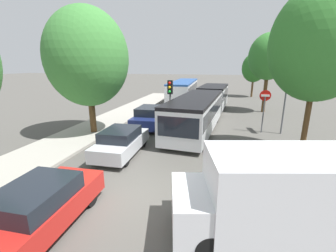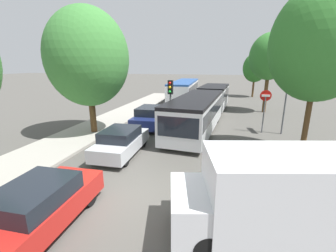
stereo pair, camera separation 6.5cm
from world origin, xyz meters
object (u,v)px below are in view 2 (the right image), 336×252
queued_car_silver (121,141)px  city_bus_rear (184,89)px  white_van (278,194)px  tree_right_mid (269,58)px  tree_right_near (318,47)px  direction_sign_post (286,95)px  articulated_bus (205,103)px  no_entry_sign (265,105)px  queued_car_red (39,207)px  tree_right_far (255,69)px  tree_left_mid (88,58)px  traffic_light (170,94)px  queued_car_navy (151,117)px

queued_car_silver → city_bus_rear: bearing=-1.3°
white_van → tree_right_mid: 17.66m
tree_right_near → direction_sign_post: bearing=90.7°
queued_car_silver → tree_right_mid: size_ratio=0.55×
articulated_bus → tree_right_mid: (5.20, 4.49, 3.61)m
no_entry_sign → direction_sign_post: direction_sign_post is taller
articulated_bus → tree_right_near: bearing=44.5°
tree_right_mid → queued_car_red: bearing=-115.1°
queued_car_silver → tree_right_far: bearing=-21.9°
tree_left_mid → direction_sign_post: bearing=12.9°
white_van → direction_sign_post: direction_sign_post is taller
articulated_bus → white_van: bearing=17.9°
queued_car_silver → traffic_light: size_ratio=1.15×
articulated_bus → tree_right_far: size_ratio=2.71×
queued_car_navy → traffic_light: (1.56, -0.56, 1.74)m
city_bus_rear → tree_left_mid: tree_left_mid is taller
direction_sign_post → tree_right_mid: size_ratio=0.50×
tree_right_mid → traffic_light: bearing=-132.0°
traffic_light → tree_left_mid: size_ratio=0.44×
queued_car_navy → tree_right_mid: (8.85, 7.53, 4.21)m
no_entry_sign → tree_right_far: tree_right_far is taller
queued_car_red → white_van: size_ratio=0.75×
queued_car_red → tree_right_near: bearing=-50.3°
white_van → tree_right_far: bearing=-108.5°
white_van → tree_right_far: tree_right_far is taller
white_van → no_entry_sign: size_ratio=1.88×
articulated_bus → tree_left_mid: (-6.80, -5.46, 3.42)m
queued_car_silver → tree_left_mid: (-3.29, 2.90, 4.10)m
tree_right_far → city_bus_rear: bearing=-150.8°
tree_right_mid → tree_right_near: bearing=-89.9°
direction_sign_post → tree_right_far: (0.31, 17.95, 1.32)m
no_entry_sign → direction_sign_post: (1.19, -0.02, 0.68)m
city_bus_rear → tree_left_mid: 16.42m
tree_right_mid → queued_car_navy: bearing=-139.6°
traffic_light → queued_car_silver: bearing=-13.4°
city_bus_rear → queued_car_navy: 13.30m
city_bus_rear → direction_sign_post: size_ratio=3.11×
queued_car_red → direction_sign_post: bearing=-38.6°
queued_car_navy → tree_right_mid: bearing=-50.6°
articulated_bus → queued_car_red: articulated_bus is taller
articulated_bus → tree_right_far: 16.37m
city_bus_rear → queued_car_silver: size_ratio=2.86×
city_bus_rear → no_entry_sign: 14.92m
articulated_bus → no_entry_sign: (3.97, -2.71, 0.52)m
traffic_light → articulated_bus: bearing=153.2°
articulated_bus → no_entry_sign: 4.84m
white_van → direction_sign_post: 10.25m
direction_sign_post → tree_right_near: tree_right_near is taller
white_van → tree_left_mid: tree_left_mid is taller
traffic_light → tree_right_mid: size_ratio=0.47×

